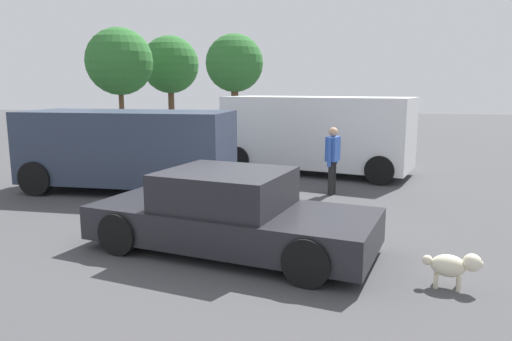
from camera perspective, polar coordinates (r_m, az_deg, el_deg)
name	(u,v)px	position (r m, az deg, el deg)	size (l,w,h in m)	color
ground_plane	(232,243)	(7.73, -2.95, -8.75)	(80.00, 80.00, 0.00)	#424244
sedan_foreground	(230,214)	(7.28, -3.12, -5.25)	(4.62, 2.69, 1.24)	#232328
dog	(453,265)	(6.48, 22.66, -10.49)	(0.70, 0.35, 0.47)	beige
van_white	(317,132)	(13.91, 7.30, 4.60)	(5.68, 3.41, 2.21)	white
suv_dark	(128,147)	(11.80, -15.12, 2.71)	(4.95, 2.14, 1.92)	#2D384C
pedestrian	(333,155)	(11.11, 9.21, 1.84)	(0.35, 0.55, 1.58)	black
tree_back_left	(119,62)	(29.05, -16.10, 12.48)	(3.84, 3.84, 5.86)	brown
tree_back_center	(234,64)	(26.71, -2.61, 12.73)	(3.17, 3.17, 5.37)	brown
tree_back_right	(170,65)	(35.15, -10.29, 12.40)	(4.06, 4.06, 6.10)	brown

